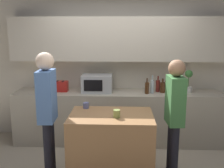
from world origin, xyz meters
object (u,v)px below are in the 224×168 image
object	(u,v)px
toaster	(60,86)
bottle_2	(158,86)
bottle_3	(163,87)
bottle_4	(167,86)
microwave	(97,83)
cup_0	(117,114)
person_center	(175,111)
bottle_1	(152,86)
person_left	(47,106)
bottle_0	(147,88)
cup_1	(86,105)
potted_plant	(188,81)

from	to	relation	value
toaster	bottle_2	bearing A→B (deg)	1.41
bottle_3	bottle_4	size ratio (longest dim) A/B	0.96
microwave	cup_0	distance (m)	1.41
bottle_3	person_center	size ratio (longest dim) A/B	0.15
cup_0	person_center	size ratio (longest dim) A/B	0.06
bottle_1	bottle_2	bearing A→B (deg)	43.47
toaster	bottle_3	bearing A→B (deg)	-0.53
microwave	toaster	size ratio (longest dim) A/B	2.00
person_center	toaster	bearing A→B (deg)	52.34
microwave	toaster	bearing A→B (deg)	179.86
bottle_3	person_left	world-z (taller)	person_left
person_left	person_center	distance (m)	1.64
bottle_0	cup_1	bearing A→B (deg)	-136.43
potted_plant	bottle_1	distance (m)	0.63
microwave	cup_0	world-z (taller)	microwave
bottle_0	bottle_3	world-z (taller)	bottle_0
potted_plant	bottle_0	distance (m)	0.73
bottle_1	person_center	bearing A→B (deg)	-81.54
potted_plant	cup_1	size ratio (longest dim) A/B	4.89
bottle_1	bottle_4	distance (m)	0.33
microwave	potted_plant	world-z (taller)	potted_plant
bottle_1	cup_0	world-z (taller)	bottle_1
person_left	person_center	size ratio (longest dim) A/B	1.06
bottle_1	toaster	bearing A→B (deg)	177.75
toaster	cup_1	xyz separation A→B (m)	(0.59, -0.99, -0.05)
microwave	person_center	world-z (taller)	person_center
bottle_0	person_center	world-z (taller)	person_center
microwave	cup_1	size ratio (longest dim) A/B	6.44
toaster	bottle_2	distance (m)	1.71
toaster	bottle_0	xyz separation A→B (m)	(1.51, -0.11, 0.01)
cup_0	cup_1	bearing A→B (deg)	139.76
bottle_4	person_left	size ratio (longest dim) A/B	0.15
bottle_3	person_left	xyz separation A→B (m)	(-1.65, -1.26, 0.02)
microwave	bottle_1	bearing A→B (deg)	-3.69
cup_1	person_center	bearing A→B (deg)	-9.97
person_left	bottle_1	bearing A→B (deg)	127.23
toaster	potted_plant	bearing A→B (deg)	0.00
potted_plant	bottle_2	distance (m)	0.52
bottle_2	bottle_3	distance (m)	0.10
potted_plant	cup_1	xyz separation A→B (m)	(-1.64, -0.99, -0.16)
potted_plant	person_center	distance (m)	1.29
potted_plant	bottle_1	size ratio (longest dim) A/B	1.27
bottle_4	person_left	distance (m)	2.23
bottle_4	cup_0	bearing A→B (deg)	-120.48
toaster	bottle_1	bearing A→B (deg)	-2.25
person_center	bottle_1	bearing A→B (deg)	4.79
bottle_1	cup_0	bearing A→B (deg)	-114.10
cup_0	cup_1	size ratio (longest dim) A/B	1.21
potted_plant	person_left	bearing A→B (deg)	-148.56
bottle_1	microwave	bearing A→B (deg)	176.31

